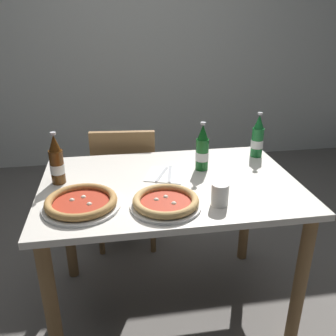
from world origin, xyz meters
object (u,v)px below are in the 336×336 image
at_px(beer_bottle_center, 57,162).
at_px(paper_cup, 220,194).
at_px(dining_table_main, 170,203).
at_px(beer_bottle_left, 202,150).
at_px(pizza_margherita_near, 166,202).
at_px(pizza_marinara_far, 81,203).
at_px(napkin_with_cutlery, 166,175).
at_px(chair_behind_table, 125,181).
at_px(beer_bottle_right, 258,138).

height_order(beer_bottle_center, paper_cup, beer_bottle_center).
xyz_separation_m(dining_table_main, beer_bottle_left, (0.18, 0.12, 0.22)).
height_order(dining_table_main, pizza_margherita_near, pizza_margherita_near).
xyz_separation_m(pizza_marinara_far, napkin_with_cutlery, (0.39, 0.26, -0.02)).
height_order(napkin_with_cutlery, paper_cup, paper_cup).
bearing_deg(beer_bottle_left, dining_table_main, -146.38).
xyz_separation_m(chair_behind_table, beer_bottle_right, (0.72, -0.36, 0.37)).
bearing_deg(beer_bottle_right, napkin_with_cutlery, -161.87).
xyz_separation_m(pizza_marinara_far, beer_bottle_right, (0.92, 0.43, 0.08)).
distance_m(dining_table_main, pizza_margherita_near, 0.27).
bearing_deg(pizza_marinara_far, beer_bottle_left, 27.37).
distance_m(dining_table_main, beer_bottle_left, 0.31).
relative_size(napkin_with_cutlery, paper_cup, 2.43).
relative_size(dining_table_main, beer_bottle_center, 4.86).
bearing_deg(beer_bottle_left, chair_behind_table, 127.43).
height_order(pizza_margherita_near, beer_bottle_left, beer_bottle_left).
height_order(beer_bottle_left, napkin_with_cutlery, beer_bottle_left).
relative_size(pizza_marinara_far, beer_bottle_right, 1.29).
distance_m(pizza_margherita_near, beer_bottle_center, 0.56).
bearing_deg(napkin_with_cutlery, beer_bottle_center, -179.80).
distance_m(beer_bottle_center, napkin_with_cutlery, 0.52).
bearing_deg(chair_behind_table, dining_table_main, 112.45).
distance_m(chair_behind_table, beer_bottle_right, 0.88).
distance_m(beer_bottle_left, napkin_with_cutlery, 0.22).
height_order(chair_behind_table, pizza_margherita_near, chair_behind_table).
relative_size(dining_table_main, chair_behind_table, 1.41).
bearing_deg(beer_bottle_left, napkin_with_cutlery, -166.67).
bearing_deg(beer_bottle_left, paper_cup, -92.58).
relative_size(chair_behind_table, pizza_margherita_near, 2.89).
relative_size(chair_behind_table, beer_bottle_center, 3.44).
bearing_deg(beer_bottle_center, beer_bottle_right, 9.63).
xyz_separation_m(dining_table_main, beer_bottle_center, (-0.51, 0.08, 0.22)).
bearing_deg(paper_cup, beer_bottle_left, 87.42).
bearing_deg(paper_cup, dining_table_main, 124.19).
relative_size(pizza_marinara_far, beer_bottle_center, 1.29).
bearing_deg(pizza_margherita_near, beer_bottle_right, 39.56).
bearing_deg(beer_bottle_right, pizza_margherita_near, -140.44).
xyz_separation_m(pizza_margherita_near, pizza_marinara_far, (-0.34, 0.05, -0.00)).
distance_m(dining_table_main, beer_bottle_right, 0.62).
relative_size(chair_behind_table, napkin_with_cutlery, 3.68).
relative_size(pizza_margherita_near, pizza_marinara_far, 0.92).
bearing_deg(beer_bottle_left, beer_bottle_right, 20.71).
height_order(pizza_marinara_far, napkin_with_cutlery, pizza_marinara_far).
distance_m(pizza_marinara_far, napkin_with_cutlery, 0.47).
height_order(pizza_margherita_near, pizza_marinara_far, same).
xyz_separation_m(dining_table_main, beer_bottle_right, (0.53, 0.25, 0.22)).
distance_m(chair_behind_table, beer_bottle_center, 0.73).
height_order(pizza_marinara_far, beer_bottle_right, beer_bottle_right).
bearing_deg(beer_bottle_right, paper_cup, -125.72).
height_order(chair_behind_table, beer_bottle_left, beer_bottle_left).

